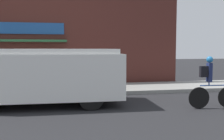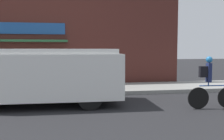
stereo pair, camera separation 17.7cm
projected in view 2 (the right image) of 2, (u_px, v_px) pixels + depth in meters
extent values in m
plane|color=#232326|center=(33.00, 98.00, 10.43)|extent=(70.00, 70.00, 0.00)
cube|color=gray|center=(37.00, 91.00, 11.77)|extent=(28.00, 2.74, 0.17)
cube|color=#4C231E|center=(39.00, 40.00, 13.16)|extent=(14.77, 0.18, 4.79)
cube|color=#1E4C93|center=(17.00, 28.00, 12.82)|extent=(4.68, 0.05, 0.56)
cube|color=#235633|center=(15.00, 41.00, 12.49)|extent=(4.92, 0.81, 0.10)
cube|color=white|center=(57.00, 75.00, 9.17)|extent=(4.51, 2.37, 1.51)
cube|color=white|center=(56.00, 51.00, 9.10)|extent=(4.15, 2.18, 0.17)
cube|color=red|center=(27.00, 70.00, 10.33)|extent=(0.04, 0.44, 0.44)
cylinder|color=black|center=(87.00, 88.00, 10.33)|extent=(0.83, 0.28, 0.82)
cylinder|color=black|center=(90.00, 97.00, 8.44)|extent=(0.83, 0.28, 0.82)
cylinder|color=black|center=(198.00, 98.00, 8.57)|extent=(0.71, 0.08, 0.71)
cylinder|color=#234793|center=(214.00, 86.00, 8.59)|extent=(0.98, 0.09, 0.04)
cylinder|color=#234793|center=(208.00, 84.00, 8.57)|extent=(0.04, 0.04, 0.12)
cube|color=navy|center=(209.00, 73.00, 8.54)|extent=(0.13, 0.21, 0.63)
sphere|color=#2375B7|center=(209.00, 60.00, 8.50)|extent=(0.21, 0.21, 0.21)
cube|color=black|center=(203.00, 72.00, 8.51)|extent=(0.27, 0.15, 0.36)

